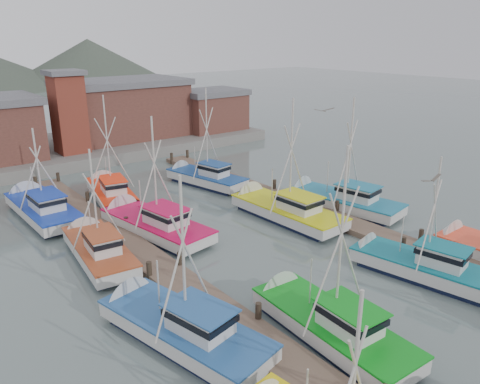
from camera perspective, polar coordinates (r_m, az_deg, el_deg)
ground at (r=28.09m, az=8.92°, el=-9.56°), size 260.00×260.00×0.00m
dock_left at (r=26.84m, az=-8.05°, el=-10.43°), size 2.30×46.00×1.50m
dock_right at (r=35.25m, az=11.84°, el=-3.34°), size 2.30×46.00×1.50m
quay at (r=57.91m, az=-19.11°, el=5.09°), size 44.00×16.00×1.20m
shed_center at (r=59.39m, az=-14.05°, el=9.90°), size 14.84×9.54×6.90m
shed_right at (r=62.40m, az=-3.50°, el=10.02°), size 8.48×6.36×5.20m
lookout_tower at (r=52.65m, az=-20.19°, el=9.21°), size 3.60×3.60×8.50m
boat_4 at (r=22.60m, az=10.13°, el=-15.24°), size 3.89×9.05×9.82m
boat_5 at (r=28.91m, az=20.48°, el=-8.23°), size 4.01×8.79×7.83m
boat_6 at (r=22.22m, az=-7.89°, el=-15.76°), size 4.63×9.65×8.72m
boat_8 at (r=33.29m, az=-10.78°, el=-3.73°), size 4.41×10.05×9.12m
boat_9 at (r=35.40m, az=5.11°, el=-2.08°), size 4.03×10.03×9.95m
boat_10 at (r=30.32m, az=-17.05°, el=-6.57°), size 3.54×8.69×7.75m
boat_11 at (r=38.04m, az=11.84°, el=-0.92°), size 4.52×9.99×9.71m
boat_12 at (r=40.58m, az=-15.54°, el=0.03°), size 4.34×9.01×9.47m
boat_13 at (r=43.28m, az=-4.59°, el=1.82°), size 4.21×8.88×9.52m
boat_14 at (r=38.67m, az=-23.13°, el=-1.76°), size 3.36×9.81×7.77m
gull_near at (r=21.46m, az=22.27°, el=1.39°), size 1.55×0.63×0.24m
gull_far at (r=30.24m, az=10.26°, el=9.77°), size 1.53×0.66×0.24m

